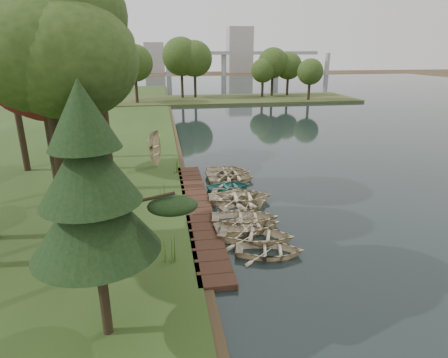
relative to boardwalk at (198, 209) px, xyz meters
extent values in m
plane|color=#3D2F1D|center=(1.60, 0.00, -0.15)|extent=(300.00, 300.00, 0.00)
cube|color=black|center=(31.60, 20.00, -0.12)|extent=(130.00, 200.00, 0.05)
cube|color=#372015|center=(0.00, 0.00, 0.00)|extent=(1.60, 16.00, 0.30)
cube|color=#3A441E|center=(9.60, 50.00, 0.08)|extent=(50.00, 14.00, 0.45)
cylinder|color=black|center=(-13.73, 50.00, 2.70)|extent=(0.50, 0.50, 4.80)
sphere|color=#2F4517|center=(-13.73, 50.00, 6.30)|extent=(5.60, 5.60, 5.60)
cylinder|color=black|center=(-7.07, 50.00, 2.70)|extent=(0.50, 0.50, 4.80)
sphere|color=#2F4517|center=(-7.07, 50.00, 6.30)|extent=(5.60, 5.60, 5.60)
cylinder|color=black|center=(-0.40, 50.00, 2.70)|extent=(0.50, 0.50, 4.80)
sphere|color=#2F4517|center=(-0.40, 50.00, 6.30)|extent=(5.60, 5.60, 5.60)
cylinder|color=black|center=(6.27, 50.00, 2.70)|extent=(0.50, 0.50, 4.80)
sphere|color=#2F4517|center=(6.27, 50.00, 6.30)|extent=(5.60, 5.60, 5.60)
cylinder|color=black|center=(12.93, 50.00, 2.70)|extent=(0.50, 0.50, 4.80)
sphere|color=#2F4517|center=(12.93, 50.00, 6.30)|extent=(5.60, 5.60, 5.60)
cylinder|color=black|center=(19.60, 50.00, 2.70)|extent=(0.50, 0.50, 4.80)
sphere|color=#2F4517|center=(19.60, 50.00, 6.30)|extent=(5.60, 5.60, 5.60)
cylinder|color=black|center=(26.27, 50.00, 2.70)|extent=(0.50, 0.50, 4.80)
sphere|color=#2F4517|center=(26.27, 50.00, 6.30)|extent=(5.60, 5.60, 5.60)
cube|color=#A5A5A0|center=(11.60, 120.00, 7.85)|extent=(90.00, 4.00, 1.20)
cylinder|color=#A5A5A0|center=(-18.40, 120.00, 3.85)|extent=(1.80, 1.80, 8.00)
cylinder|color=#A5A5A0|center=(1.60, 120.00, 3.85)|extent=(1.80, 1.80, 8.00)
cylinder|color=#A5A5A0|center=(21.60, 120.00, 3.85)|extent=(1.80, 1.80, 8.00)
cylinder|color=#A5A5A0|center=(41.60, 120.00, 3.85)|extent=(1.80, 1.80, 8.00)
cylinder|color=#A5A5A0|center=(61.60, 120.00, 3.85)|extent=(1.80, 1.80, 8.00)
cube|color=#A5A5A0|center=(31.60, 140.00, 8.85)|extent=(10.00, 8.00, 18.00)
cube|color=#A5A5A0|center=(-3.40, 145.00, 5.85)|extent=(8.00, 8.00, 12.00)
imported|color=beige|center=(2.75, -5.61, 0.23)|extent=(3.64, 2.97, 0.66)
imported|color=beige|center=(2.47, -4.19, 0.29)|extent=(4.50, 3.85, 0.79)
imported|color=beige|center=(2.31, -3.07, 0.27)|extent=(3.70, 2.74, 0.74)
imported|color=beige|center=(2.37, -2.07, 0.29)|extent=(4.08, 3.18, 0.77)
imported|color=beige|center=(2.75, -0.30, 0.23)|extent=(3.72, 3.18, 0.65)
imported|color=beige|center=(2.72, 0.91, 0.31)|extent=(4.14, 3.06, 0.83)
imported|color=beige|center=(2.66, 1.84, 0.24)|extent=(3.77, 3.14, 0.67)
imported|color=teal|center=(2.42, 3.15, 0.21)|extent=(3.20, 2.44, 0.62)
imported|color=beige|center=(2.90, 4.63, 0.25)|extent=(3.43, 2.48, 0.70)
imported|color=beige|center=(2.89, 5.84, 0.25)|extent=(3.47, 2.51, 0.71)
imported|color=beige|center=(2.85, 6.99, 0.21)|extent=(3.25, 2.53, 0.62)
imported|color=beige|center=(-2.43, 8.53, 0.45)|extent=(3.53, 3.17, 0.60)
cylinder|color=black|center=(-5.60, -6.44, 4.62)|extent=(0.42, 0.42, 8.95)
ellipsoid|color=#2F4517|center=(-5.60, -6.44, 9.10)|extent=(4.13, 4.13, 3.51)
cylinder|color=black|center=(-6.86, -2.64, 4.08)|extent=(0.40, 0.40, 7.86)
ellipsoid|color=maroon|center=(-6.86, -2.64, 8.01)|extent=(4.43, 4.43, 3.77)
cylinder|color=black|center=(-8.70, 4.24, 6.34)|extent=(0.49, 0.49, 12.39)
cylinder|color=black|center=(-5.35, 4.07, 4.73)|extent=(0.42, 0.42, 9.15)
ellipsoid|color=#2F4517|center=(-5.35, 4.07, 9.30)|extent=(3.71, 3.71, 3.15)
cylinder|color=black|center=(-12.28, 9.30, 5.89)|extent=(0.47, 0.47, 11.49)
cylinder|color=black|center=(-8.16, 12.39, 5.33)|extent=(0.45, 0.45, 10.36)
ellipsoid|color=#2F4517|center=(-8.16, 12.39, 10.51)|extent=(4.24, 4.24, 3.61)
cylinder|color=black|center=(-3.97, -9.87, 1.92)|extent=(0.32, 0.32, 3.55)
cone|color=black|center=(-3.97, -9.87, 4.49)|extent=(3.80, 3.80, 2.60)
cone|color=black|center=(-3.97, -9.87, 5.92)|extent=(2.90, 2.90, 2.25)
cone|color=black|center=(-3.97, -9.87, 7.34)|extent=(2.00, 2.00, 1.90)
cone|color=#3F661E|center=(-1.82, -5.73, 0.72)|extent=(0.60, 0.60, 1.14)
cone|color=#3F661E|center=(-1.45, 0.49, 0.59)|extent=(0.60, 0.60, 0.88)
cone|color=#3F661E|center=(-1.95, 1.31, 0.65)|extent=(0.60, 0.60, 1.00)
cone|color=#3F661E|center=(-1.00, 6.72, 0.70)|extent=(0.60, 0.60, 1.09)
camera|label=1|loc=(-1.86, -20.38, 8.97)|focal=30.00mm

